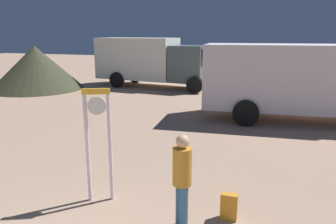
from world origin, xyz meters
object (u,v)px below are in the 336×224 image
at_px(box_truck_near, 301,79).
at_px(standing_clock, 98,134).
at_px(backpack, 229,207).
at_px(person_near_clock, 182,177).
at_px(box_truck_far, 150,60).
at_px(dome_tent, 36,68).

bearing_deg(box_truck_near, standing_clock, -117.56).
height_order(standing_clock, box_truck_near, box_truck_near).
relative_size(backpack, box_truck_near, 0.06).
bearing_deg(backpack, person_near_clock, -143.50).
height_order(box_truck_far, dome_tent, box_truck_far).
height_order(person_near_clock, box_truck_far, box_truck_far).
distance_m(box_truck_near, dome_tent, 14.12).
bearing_deg(standing_clock, backpack, 2.47).
bearing_deg(box_truck_near, box_truck_far, 145.37).
height_order(person_near_clock, box_truck_near, box_truck_near).
distance_m(backpack, dome_tent, 15.97).
relative_size(person_near_clock, box_truck_far, 0.23).
bearing_deg(box_truck_near, person_near_clock, -105.29).
bearing_deg(person_near_clock, standing_clock, 166.67).
distance_m(person_near_clock, dome_tent, 15.74).
height_order(standing_clock, person_near_clock, standing_clock).
height_order(person_near_clock, dome_tent, dome_tent).
distance_m(person_near_clock, box_truck_near, 8.15).
bearing_deg(backpack, box_truck_near, 78.84).
relative_size(standing_clock, person_near_clock, 1.35).
height_order(standing_clock, box_truck_far, box_truck_far).
height_order(standing_clock, dome_tent, dome_tent).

